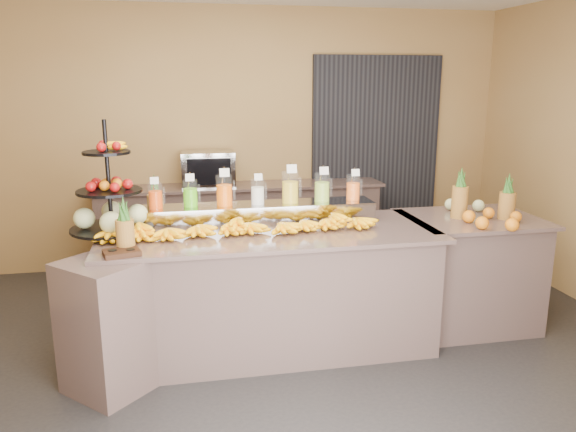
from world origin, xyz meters
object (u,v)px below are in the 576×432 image
object	(u,v)px
fruit_stand	(116,206)
right_fruit_pile	(487,211)
pitcher_tray	(258,213)
condiment_caddy	(122,253)
oven_warmer	(208,169)
banana_heap	(239,225)

from	to	relation	value
fruit_stand	right_fruit_pile	bearing A→B (deg)	-22.02
pitcher_tray	condiment_caddy	size ratio (longest dim) A/B	8.25
fruit_stand	right_fruit_pile	xyz separation A→B (m)	(2.85, -0.19, -0.13)
fruit_stand	oven_warmer	xyz separation A→B (m)	(0.77, 1.82, -0.03)
fruit_stand	condiment_caddy	world-z (taller)	fruit_stand
pitcher_tray	banana_heap	world-z (taller)	banana_heap
pitcher_tray	right_fruit_pile	bearing A→B (deg)	-10.58
condiment_caddy	right_fruit_pile	distance (m)	2.80
banana_heap	pitcher_tray	bearing A→B (deg)	58.27
fruit_stand	right_fruit_pile	size ratio (longest dim) A/B	1.68
right_fruit_pile	banana_heap	bearing A→B (deg)	179.02
condiment_caddy	fruit_stand	bearing A→B (deg)	97.71
banana_heap	fruit_stand	distance (m)	0.90
fruit_stand	condiment_caddy	xyz separation A→B (m)	(0.07, -0.53, -0.20)
pitcher_tray	banana_heap	bearing A→B (deg)	-121.73
banana_heap	fruit_stand	bearing A→B (deg)	170.06
banana_heap	oven_warmer	bearing A→B (deg)	92.98
fruit_stand	right_fruit_pile	distance (m)	2.86
right_fruit_pile	fruit_stand	bearing A→B (deg)	176.25
condiment_caddy	right_fruit_pile	xyz separation A→B (m)	(2.78, 0.34, 0.07)
pitcher_tray	banana_heap	distance (m)	0.35
fruit_stand	oven_warmer	bearing A→B (deg)	48.81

